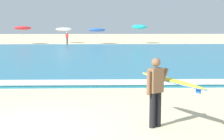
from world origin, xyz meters
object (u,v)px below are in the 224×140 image
beach_umbrella_4 (140,27)px  beach_umbrella_2 (64,29)px  beach_umbrella_1 (23,28)px  beach_umbrella_3 (97,30)px  beachgoer_near_row_left (67,38)px  surfer_with_board (163,85)px

beach_umbrella_4 → beach_umbrella_2: bearing=174.5°
beach_umbrella_1 → beach_umbrella_2: bearing=25.1°
beach_umbrella_3 → beachgoer_near_row_left: 4.22m
beach_umbrella_1 → beach_umbrella_4: beach_umbrella_4 is taller
surfer_with_board → beach_umbrella_3: size_ratio=0.96×
beach_umbrella_1 → beachgoer_near_row_left: 6.00m
surfer_with_board → beach_umbrella_1: (-11.55, 35.58, 1.01)m
beach_umbrella_1 → beachgoer_near_row_left: bearing=-13.6°
beach_umbrella_2 → beach_umbrella_4: 10.05m
beach_umbrella_3 → beach_umbrella_4: bearing=7.9°
beach_umbrella_1 → beach_umbrella_3: beach_umbrella_1 is taller
beach_umbrella_2 → beach_umbrella_3: bearing=-21.6°
beach_umbrella_1 → beach_umbrella_4: size_ratio=0.92×
beach_umbrella_2 → beach_umbrella_4: beach_umbrella_4 is taller
beach_umbrella_2 → beachgoer_near_row_left: 3.90m
beach_umbrella_4 → beach_umbrella_3: bearing=-172.1°
surfer_with_board → beach_umbrella_4: (3.38, 36.91, 1.14)m
beach_umbrella_3 → beachgoer_near_row_left: beach_umbrella_3 is taller
surfer_with_board → beach_umbrella_2: bearing=99.9°
beach_umbrella_1 → beach_umbrella_4: (14.93, 1.33, 0.13)m
surfer_with_board → beach_umbrella_1: beach_umbrella_1 is taller
beach_umbrella_2 → beach_umbrella_4: bearing=-5.5°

